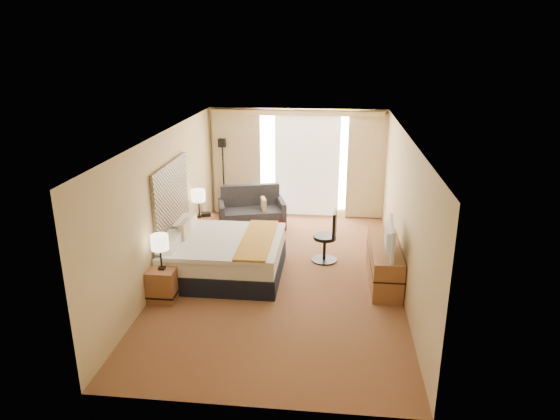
# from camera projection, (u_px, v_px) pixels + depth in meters

# --- Properties ---
(floor) EXTENTS (4.20, 7.00, 0.02)m
(floor) POSITION_uv_depth(u_px,v_px,m) (282.00, 275.00, 9.17)
(floor) COLOR maroon
(floor) RESTS_ON ground
(ceiling) EXTENTS (4.20, 7.00, 0.02)m
(ceiling) POSITION_uv_depth(u_px,v_px,m) (282.00, 135.00, 8.34)
(ceiling) COLOR white
(ceiling) RESTS_ON wall_back
(wall_back) EXTENTS (4.20, 0.02, 2.60)m
(wall_back) POSITION_uv_depth(u_px,v_px,m) (297.00, 163.00, 12.05)
(wall_back) COLOR #D7B683
(wall_back) RESTS_ON ground
(wall_front) EXTENTS (4.20, 0.02, 2.60)m
(wall_front) POSITION_uv_depth(u_px,v_px,m) (249.00, 310.00, 5.46)
(wall_front) COLOR #D7B683
(wall_front) RESTS_ON ground
(wall_left) EXTENTS (0.02, 7.00, 2.60)m
(wall_left) POSITION_uv_depth(u_px,v_px,m) (166.00, 205.00, 8.97)
(wall_left) COLOR #D7B683
(wall_left) RESTS_ON ground
(wall_right) EXTENTS (0.02, 7.00, 2.60)m
(wall_right) POSITION_uv_depth(u_px,v_px,m) (404.00, 213.00, 8.54)
(wall_right) COLOR #D7B683
(wall_right) RESTS_ON ground
(headboard) EXTENTS (0.06, 1.85, 1.50)m
(headboard) POSITION_uv_depth(u_px,v_px,m) (172.00, 202.00, 9.16)
(headboard) COLOR black
(headboard) RESTS_ON wall_left
(nightstand_left) EXTENTS (0.45, 0.52, 0.55)m
(nightstand_left) POSITION_uv_depth(u_px,v_px,m) (164.00, 283.00, 8.29)
(nightstand_left) COLOR olive
(nightstand_left) RESTS_ON floor
(nightstand_right) EXTENTS (0.45, 0.52, 0.55)m
(nightstand_right) POSITION_uv_depth(u_px,v_px,m) (202.00, 230.00, 10.64)
(nightstand_right) COLOR olive
(nightstand_right) RESTS_ON floor
(media_dresser) EXTENTS (0.50, 1.80, 0.70)m
(media_dresser) POSITION_uv_depth(u_px,v_px,m) (384.00, 263.00, 8.87)
(media_dresser) COLOR olive
(media_dresser) RESTS_ON floor
(window) EXTENTS (2.30, 0.02, 2.30)m
(window) POSITION_uv_depth(u_px,v_px,m) (307.00, 163.00, 11.99)
(window) COLOR silver
(window) RESTS_ON wall_back
(curtains) EXTENTS (4.12, 0.19, 2.56)m
(curtains) POSITION_uv_depth(u_px,v_px,m) (296.00, 159.00, 11.91)
(curtains) COLOR #C6AE8B
(curtains) RESTS_ON floor
(bed) EXTENTS (2.07, 1.90, 1.01)m
(bed) POSITION_uv_depth(u_px,v_px,m) (224.00, 256.00, 9.12)
(bed) COLOR black
(bed) RESTS_ON floor
(loveseat) EXTENTS (1.65, 1.17, 0.93)m
(loveseat) POSITION_uv_depth(u_px,v_px,m) (252.00, 214.00, 11.52)
(loveseat) COLOR maroon
(loveseat) RESTS_ON floor
(floor_lamp) EXTENTS (0.24, 0.24, 1.89)m
(floor_lamp) POSITION_uv_depth(u_px,v_px,m) (223.00, 161.00, 12.03)
(floor_lamp) COLOR black
(floor_lamp) RESTS_ON floor
(desk_chair) EXTENTS (0.50, 0.50, 1.03)m
(desk_chair) POSITION_uv_depth(u_px,v_px,m) (328.00, 239.00, 9.65)
(desk_chair) COLOR black
(desk_chair) RESTS_ON floor
(lamp_left) EXTENTS (0.28, 0.28, 0.60)m
(lamp_left) POSITION_uv_depth(u_px,v_px,m) (160.00, 243.00, 8.01)
(lamp_left) COLOR black
(lamp_left) RESTS_ON nightstand_left
(lamp_right) EXTENTS (0.29, 0.29, 0.60)m
(lamp_right) POSITION_uv_depth(u_px,v_px,m) (198.00, 196.00, 10.42)
(lamp_right) COLOR black
(lamp_right) RESTS_ON nightstand_right
(tissue_box) EXTENTS (0.15, 0.15, 0.10)m
(tissue_box) POSITION_uv_depth(u_px,v_px,m) (166.00, 261.00, 8.34)
(tissue_box) COLOR #85B0CD
(tissue_box) RESTS_ON nightstand_left
(telephone) EXTENTS (0.23, 0.20, 0.08)m
(telephone) POSITION_uv_depth(u_px,v_px,m) (206.00, 214.00, 10.64)
(telephone) COLOR black
(telephone) RESTS_ON nightstand_right
(television) EXTENTS (0.17, 0.96, 0.55)m
(television) POSITION_uv_depth(u_px,v_px,m) (385.00, 238.00, 8.32)
(television) COLOR black
(television) RESTS_ON media_dresser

